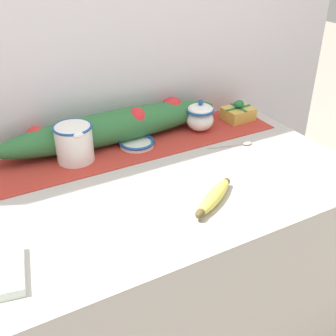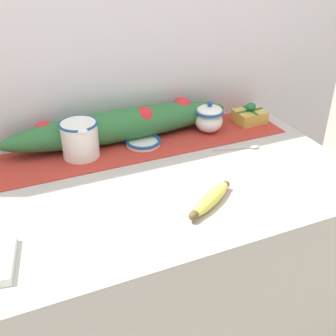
% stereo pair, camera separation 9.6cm
% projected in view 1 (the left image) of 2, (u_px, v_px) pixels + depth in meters
% --- Properties ---
extents(countertop, '(1.25, 0.72, 0.94)m').
position_uv_depth(countertop, '(154.00, 292.00, 1.50)').
color(countertop, '#B7B2AD').
rests_on(countertop, ground_plane).
extents(back_wall, '(2.05, 0.04, 2.40)m').
position_uv_depth(back_wall, '(100.00, 63.00, 1.41)').
color(back_wall, silver).
rests_on(back_wall, ground_plane).
extents(table_runner, '(1.15, 0.23, 0.00)m').
position_uv_depth(table_runner, '(121.00, 149.00, 1.43)').
color(table_runner, '#B23328').
rests_on(table_runner, countertop).
extents(cream_pitcher, '(0.12, 0.15, 0.12)m').
position_uv_depth(cream_pitcher, '(74.00, 142.00, 1.34)').
color(cream_pitcher, white).
rests_on(cream_pitcher, countertop).
extents(sugar_bowl, '(0.10, 0.10, 0.12)m').
position_uv_depth(sugar_bowl, '(200.00, 117.00, 1.54)').
color(sugar_bowl, white).
rests_on(sugar_bowl, countertop).
extents(small_dish, '(0.12, 0.12, 0.02)m').
position_uv_depth(small_dish, '(137.00, 143.00, 1.45)').
color(small_dish, white).
rests_on(small_dish, countertop).
extents(banana, '(0.19, 0.13, 0.04)m').
position_uv_depth(banana, '(214.00, 197.00, 1.15)').
color(banana, '#DBCC4C').
rests_on(banana, countertop).
extents(spoon, '(0.16, 0.06, 0.01)m').
position_uv_depth(spoon, '(244.00, 144.00, 1.46)').
color(spoon, '#A89E89').
rests_on(spoon, countertop).
extents(gift_box, '(0.11, 0.10, 0.08)m').
position_uv_depth(gift_box, '(238.00, 113.00, 1.63)').
color(gift_box, gold).
rests_on(gift_box, countertop).
extents(poinsettia_garland, '(0.82, 0.12, 0.12)m').
position_uv_depth(poinsettia_garland, '(114.00, 126.00, 1.45)').
color(poinsettia_garland, '#2D6B38').
rests_on(poinsettia_garland, countertop).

